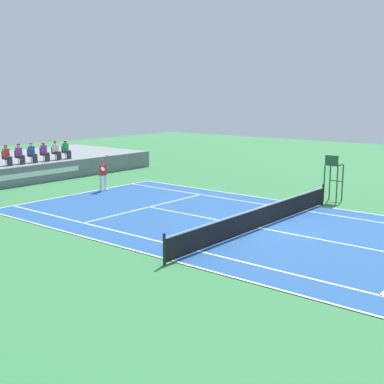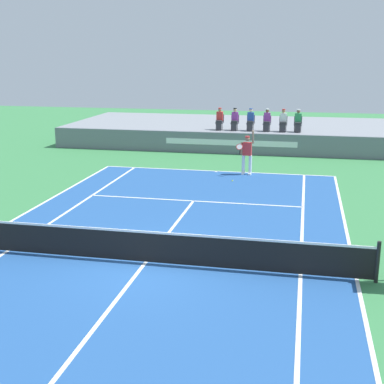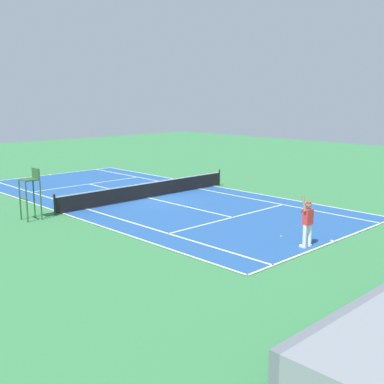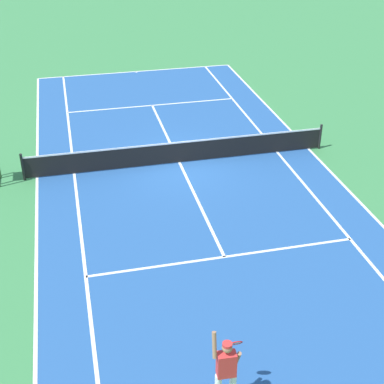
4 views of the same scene
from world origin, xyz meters
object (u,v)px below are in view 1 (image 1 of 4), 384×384
spectator_seated_5 (66,150)px  spectator_seated_3 (45,152)px  spectator_seated_4 (56,151)px  spectator_seated_2 (32,153)px  spectator_seated_1 (20,154)px  tennis_player (103,174)px  tennis_ball (115,195)px  spectator_seated_0 (7,156)px  umpire_chair (333,172)px

spectator_seated_5 → spectator_seated_3: bearing=180.0°
spectator_seated_3 → spectator_seated_4: size_ratio=1.00×
spectator_seated_2 → spectator_seated_1: bearing=180.0°
spectator_seated_2 → spectator_seated_3: (0.93, 0.00, 0.00)m
spectator_seated_1 → tennis_player: 6.41m
spectator_seated_4 → tennis_ball: 8.13m
spectator_seated_3 → spectator_seated_4: (0.91, 0.00, 0.00)m
tennis_player → spectator_seated_0: bearing=110.1°
spectator_seated_5 → spectator_seated_1: bearing=180.0°
spectator_seated_3 → spectator_seated_5: size_ratio=1.00×
spectator_seated_2 → spectator_seated_4: bearing=0.0°
spectator_seated_4 → tennis_player: (-1.35, -6.21, -0.81)m
spectator_seated_1 → spectator_seated_4: 2.75m
spectator_seated_2 → spectator_seated_3: 0.93m
spectator_seated_0 → spectator_seated_5: (4.45, 0.00, 0.00)m
spectator_seated_2 → umpire_chair: size_ratio=0.52×
tennis_player → tennis_ball: bearing=-106.5°
spectator_seated_2 → spectator_seated_5: size_ratio=1.00×
spectator_seated_0 → spectator_seated_3: same height
spectator_seated_1 → tennis_ball: spectator_seated_1 is taller
spectator_seated_0 → spectator_seated_1: 0.88m
spectator_seated_1 → spectator_seated_3: bearing=0.0°
spectator_seated_4 → tennis_player: size_ratio=0.61×
spectator_seated_2 → tennis_ball: (0.04, -7.73, -1.77)m
spectator_seated_3 → spectator_seated_4: same height
umpire_chair → spectator_seated_5: bearing=101.1°
spectator_seated_0 → spectator_seated_3: 2.72m
spectator_seated_2 → spectator_seated_4: size_ratio=1.00×
spectator_seated_0 → tennis_player: 6.66m
spectator_seated_1 → umpire_chair: (7.03, -17.71, -0.25)m
spectator_seated_2 → umpire_chair: spectator_seated_2 is taller
spectator_seated_3 → tennis_player: 6.28m
spectator_seated_0 → tennis_player: bearing=-69.9°
spectator_seated_4 → tennis_player: 6.41m
spectator_seated_2 → spectator_seated_5: bearing=0.0°
spectator_seated_1 → spectator_seated_4: (2.75, 0.00, 0.00)m
spectator_seated_0 → spectator_seated_4: 3.63m
spectator_seated_2 → tennis_ball: spectator_seated_2 is taller
spectator_seated_3 → spectator_seated_5: same height
umpire_chair → spectator_seated_2: bearing=109.1°
tennis_ball → umpire_chair: (6.09, -9.98, 1.52)m
spectator_seated_1 → tennis_ball: bearing=-83.0°
spectator_seated_0 → spectator_seated_5: same height
spectator_seated_3 → tennis_ball: 7.98m
spectator_seated_1 → spectator_seated_3: (1.84, 0.00, 0.00)m
spectator_seated_2 → spectator_seated_5: 2.66m
spectator_seated_2 → spectator_seated_4: 1.84m
spectator_seated_5 → tennis_ball: bearing=-108.7°
spectator_seated_5 → umpire_chair: spectator_seated_5 is taller
spectator_seated_5 → tennis_player: bearing=-109.3°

